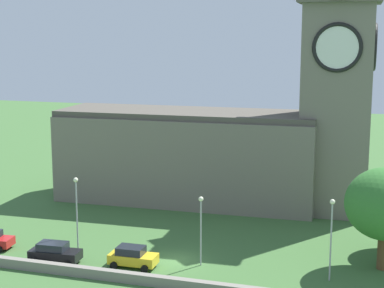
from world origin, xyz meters
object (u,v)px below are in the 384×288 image
object	(u,v)px
car_yellow	(133,257)
streetlamp_east_mid	(331,227)
streetlamp_central	(201,219)
streetlamp_west_mid	(77,204)
car_black	(55,253)
church	(233,135)

from	to	relation	value
car_yellow	streetlamp_east_mid	world-z (taller)	streetlamp_east_mid
streetlamp_central	streetlamp_west_mid	bearing A→B (deg)	-177.37
streetlamp_central	car_black	bearing A→B (deg)	-165.83
streetlamp_east_mid	car_black	bearing A→B (deg)	-172.60
church	streetlamp_central	distance (m)	21.48
streetlamp_central	car_yellow	bearing A→B (deg)	-159.65
church	car_black	world-z (taller)	church
car_black	car_yellow	distance (m)	7.26
church	car_yellow	bearing A→B (deg)	-98.84
church	car_yellow	world-z (taller)	church
streetlamp_central	streetlamp_east_mid	bearing A→B (deg)	-0.54
car_black	streetlamp_central	xyz separation A→B (m)	(12.90, 3.26, 3.37)
car_yellow	streetlamp_west_mid	world-z (taller)	streetlamp_west_mid
car_black	streetlamp_east_mid	distance (m)	24.74
car_black	car_yellow	world-z (taller)	car_black
church	car_black	xyz separation A→B (m)	(-10.76, -24.22, -7.56)
streetlamp_west_mid	streetlamp_east_mid	distance (m)	23.32
car_black	streetlamp_west_mid	distance (m)	4.88
streetlamp_east_mid	church	bearing A→B (deg)	122.62
car_yellow	streetlamp_west_mid	size ratio (longest dim) A/B	0.58
church	streetlamp_east_mid	size ratio (longest dim) A/B	5.40
car_yellow	streetlamp_central	size ratio (longest dim) A/B	0.67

